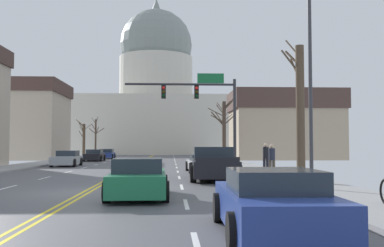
{
  "coord_description": "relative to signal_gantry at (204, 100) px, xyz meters",
  "views": [
    {
      "loc": [
        3.06,
        -15.95,
        1.7
      ],
      "look_at": [
        5.04,
        24.95,
        3.76
      ],
      "focal_mm": 40.73,
      "sensor_mm": 36.0,
      "label": 1
    }
  ],
  "objects": [
    {
      "name": "ground",
      "position": [
        -5.38,
        -14.81,
        -4.87
      ],
      "size": [
        20.0,
        180.0,
        0.2
      ],
      "color": "#4E4E53"
    },
    {
      "name": "capitol_building",
      "position": [
        -5.38,
        57.25,
        5.93
      ],
      "size": [
        33.79,
        21.86,
        31.77
      ],
      "color": "beige",
      "rests_on": "ground"
    },
    {
      "name": "sedan_near_00",
      "position": [
        -0.26,
        -3.1,
        -4.36
      ],
      "size": [
        2.17,
        4.68,
        1.1
      ],
      "color": "silver",
      "rests_on": "ground"
    },
    {
      "name": "sedan_near_03",
      "position": [
        -0.38,
        -22.49,
        -4.31
      ],
      "size": [
        2.09,
        4.44,
        1.24
      ],
      "color": "navy",
      "rests_on": "ground"
    },
    {
      "name": "bare_tree_00",
      "position": [
        3.22,
        14.89,
        -1.57
      ],
      "size": [
        2.27,
        1.94,
        6.25
      ],
      "color": "#4C3D2D",
      "rests_on": "ground"
    },
    {
      "name": "pedestrian_01",
      "position": [
        3.14,
        -7.43,
        -3.86
      ],
      "size": [
        0.35,
        0.34,
        1.62
      ],
      "color": "#4C4238",
      "rests_on": "ground"
    },
    {
      "name": "bare_tree_03",
      "position": [
        -14.06,
        37.76,
        -1.72
      ],
      "size": [
        2.28,
        2.13,
        6.11
      ],
      "color": "#423328",
      "rests_on": "ground"
    },
    {
      "name": "bare_tree_01",
      "position": [
        -14.32,
        29.73,
        -2.31
      ],
      "size": [
        2.36,
        2.05,
        5.17
      ],
      "color": "#4C3D2D",
      "rests_on": "ground"
    },
    {
      "name": "bare_tree_04",
      "position": [
        2.55,
        8.84,
        -1.74
      ],
      "size": [
        2.55,
        2.57,
        5.81
      ],
      "color": "#423328",
      "rests_on": "ground"
    },
    {
      "name": "sedan_oncoming_01",
      "position": [
        -10.64,
        17.17,
        -4.31
      ],
      "size": [
        2.08,
        4.67,
        1.25
      ],
      "color": "black",
      "rests_on": "ground"
    },
    {
      "name": "sedan_oncoming_02",
      "position": [
        -10.53,
        25.29,
        -4.31
      ],
      "size": [
        2.08,
        4.73,
        1.23
      ],
      "color": "navy",
      "rests_on": "ground"
    },
    {
      "name": "sedan_oncoming_00",
      "position": [
        -10.82,
        5.36,
        -4.31
      ],
      "size": [
        2.03,
        4.45,
        1.27
      ],
      "color": "#9EA3A8",
      "rests_on": "ground"
    },
    {
      "name": "flank_building_02",
      "position": [
        11.56,
        21.79,
        -0.7
      ],
      "size": [
        13.06,
        8.79,
        8.26
      ],
      "color": "tan",
      "rests_on": "ground"
    },
    {
      "name": "sedan_near_02",
      "position": [
        -3.38,
        -16.43,
        -4.3
      ],
      "size": [
        2.06,
        4.36,
        1.28
      ],
      "color": "#1E7247",
      "rests_on": "ground"
    },
    {
      "name": "pickup_truck_near_01",
      "position": [
        -0.18,
        -9.02,
        -4.17
      ],
      "size": [
        2.53,
        5.68,
        1.62
      ],
      "color": "black",
      "rests_on": "ground"
    },
    {
      "name": "bare_tree_02",
      "position": [
        3.26,
        -12.25,
        -1.67
      ],
      "size": [
        0.97,
        1.25,
        6.39
      ],
      "color": "#4C3D2D",
      "rests_on": "ground"
    },
    {
      "name": "signal_gantry",
      "position": [
        0.0,
        0.0,
        0.0
      ],
      "size": [
        7.91,
        0.41,
        6.7
      ],
      "color": "#28282D",
      "rests_on": "ground"
    },
    {
      "name": "pedestrian_00",
      "position": [
        3.28,
        -5.26,
        -3.82
      ],
      "size": [
        0.35,
        0.34,
        1.68
      ],
      "color": "black",
      "rests_on": "ground"
    },
    {
      "name": "street_lamp_right",
      "position": [
        2.57,
        -15.03,
        0.25
      ],
      "size": [
        2.16,
        0.24,
        8.56
      ],
      "color": "#333338",
      "rests_on": "ground"
    },
    {
      "name": "flank_building_01",
      "position": [
        -21.94,
        22.86,
        -0.16
      ],
      "size": [
        13.25,
        9.59,
        9.37
      ],
      "color": "#B2A38E",
      "rests_on": "ground"
    }
  ]
}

